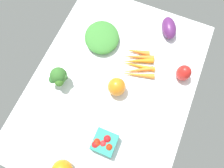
{
  "coord_description": "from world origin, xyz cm",
  "views": [
    {
      "loc": [
        -35.42,
        -14.87,
        105.02
      ],
      "look_at": [
        0.0,
        0.0,
        4.0
      ],
      "focal_mm": 36.37,
      "sensor_mm": 36.0,
      "label": 1
    }
  ],
  "objects_px": {
    "berry_basket": "(104,143)",
    "leafy_greens_clump": "(102,37)",
    "broccoli_head": "(58,77)",
    "bell_pepper_red": "(184,73)",
    "carrot_bunch": "(137,63)",
    "eggplant": "(169,28)",
    "bell_pepper_orange": "(117,87)"
  },
  "relations": [
    {
      "from": "bell_pepper_orange",
      "to": "leafy_greens_clump",
      "type": "bearing_deg",
      "value": 37.53
    },
    {
      "from": "leafy_greens_clump",
      "to": "eggplant",
      "type": "xyz_separation_m",
      "value": [
        0.18,
        -0.3,
        0.01
      ]
    },
    {
      "from": "berry_basket",
      "to": "broccoli_head",
      "type": "xyz_separation_m",
      "value": [
        0.19,
        0.31,
        0.03
      ]
    },
    {
      "from": "berry_basket",
      "to": "broccoli_head",
      "type": "distance_m",
      "value": 0.36
    },
    {
      "from": "berry_basket",
      "to": "bell_pepper_red",
      "type": "bearing_deg",
      "value": -26.62
    },
    {
      "from": "bell_pepper_red",
      "to": "eggplant",
      "type": "bearing_deg",
      "value": 32.48
    },
    {
      "from": "bell_pepper_orange",
      "to": "bell_pepper_red",
      "type": "bearing_deg",
      "value": -54.69
    },
    {
      "from": "leafy_greens_clump",
      "to": "bell_pepper_red",
      "type": "bearing_deg",
      "value": -95.24
    },
    {
      "from": "bell_pepper_orange",
      "to": "eggplant",
      "type": "relative_size",
      "value": 0.74
    },
    {
      "from": "bell_pepper_orange",
      "to": "broccoli_head",
      "type": "distance_m",
      "value": 0.27
    },
    {
      "from": "berry_basket",
      "to": "leafy_greens_clump",
      "type": "bearing_deg",
      "value": 24.58
    },
    {
      "from": "eggplant",
      "to": "leafy_greens_clump",
      "type": "bearing_deg",
      "value": -86.86
    },
    {
      "from": "berry_basket",
      "to": "bell_pepper_orange",
      "type": "distance_m",
      "value": 0.26
    },
    {
      "from": "berry_basket",
      "to": "eggplant",
      "type": "bearing_deg",
      "value": -6.92
    },
    {
      "from": "bell_pepper_red",
      "to": "broccoli_head",
      "type": "bearing_deg",
      "value": 115.46
    },
    {
      "from": "bell_pepper_red",
      "to": "broccoli_head",
      "type": "distance_m",
      "value": 0.59
    },
    {
      "from": "berry_basket",
      "to": "bell_pepper_orange",
      "type": "relative_size",
      "value": 1.03
    },
    {
      "from": "bell_pepper_orange",
      "to": "bell_pepper_red",
      "type": "relative_size",
      "value": 1.02
    },
    {
      "from": "berry_basket",
      "to": "carrot_bunch",
      "type": "relative_size",
      "value": 0.48
    },
    {
      "from": "leafy_greens_clump",
      "to": "carrot_bunch",
      "type": "distance_m",
      "value": 0.23
    },
    {
      "from": "bell_pepper_orange",
      "to": "eggplant",
      "type": "xyz_separation_m",
      "value": [
        0.41,
        -0.13,
        -0.01
      ]
    },
    {
      "from": "eggplant",
      "to": "broccoli_head",
      "type": "distance_m",
      "value": 0.61
    },
    {
      "from": "broccoli_head",
      "to": "carrot_bunch",
      "type": "height_order",
      "value": "broccoli_head"
    },
    {
      "from": "bell_pepper_red",
      "to": "carrot_bunch",
      "type": "xyz_separation_m",
      "value": [
        -0.02,
        0.22,
        -0.03
      ]
    },
    {
      "from": "berry_basket",
      "to": "eggplant",
      "type": "xyz_separation_m",
      "value": [
        0.66,
        -0.08,
        0.0
      ]
    },
    {
      "from": "bell_pepper_orange",
      "to": "bell_pepper_red",
      "type": "distance_m",
      "value": 0.33
    },
    {
      "from": "bell_pepper_orange",
      "to": "carrot_bunch",
      "type": "xyz_separation_m",
      "value": [
        0.17,
        -0.04,
        -0.03
      ]
    },
    {
      "from": "bell_pepper_orange",
      "to": "eggplant",
      "type": "distance_m",
      "value": 0.43
    },
    {
      "from": "leafy_greens_clump",
      "to": "broccoli_head",
      "type": "bearing_deg",
      "value": 163.11
    },
    {
      "from": "eggplant",
      "to": "bell_pepper_red",
      "type": "distance_m",
      "value": 0.26
    },
    {
      "from": "carrot_bunch",
      "to": "berry_basket",
      "type": "bearing_deg",
      "value": -179.78
    },
    {
      "from": "bell_pepper_orange",
      "to": "eggplant",
      "type": "height_order",
      "value": "bell_pepper_orange"
    }
  ]
}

